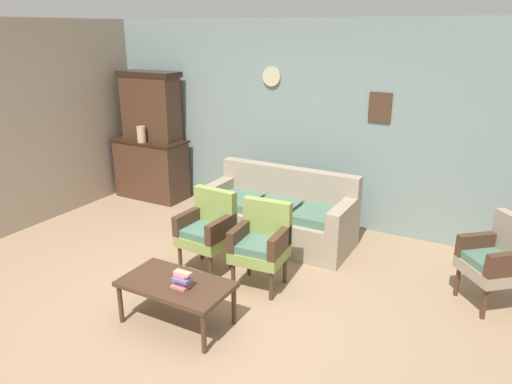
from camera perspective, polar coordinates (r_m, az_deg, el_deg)
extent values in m
plane|color=#997A5B|center=(4.83, -6.21, -13.33)|extent=(7.68, 7.68, 0.00)
cube|color=gray|center=(6.52, 6.75, 8.06)|extent=(6.40, 0.06, 2.70)
cube|color=#472D1E|center=(6.15, 14.58, 9.77)|extent=(0.28, 0.02, 0.36)
cylinder|color=beige|center=(6.64, 1.86, 13.61)|extent=(0.26, 0.03, 0.26)
cube|color=#472D1E|center=(7.73, -12.34, 2.62)|extent=(1.10, 0.52, 0.90)
cube|color=black|center=(7.62, -12.58, 5.98)|extent=(1.16, 0.55, 0.03)
cube|color=#472D1E|center=(7.59, -12.45, 9.71)|extent=(0.90, 0.36, 0.95)
cube|color=black|center=(7.52, -12.73, 13.58)|extent=(0.99, 0.38, 0.08)
cylinder|color=tan|center=(7.46, -13.51, 6.71)|extent=(0.13, 0.13, 0.24)
cube|color=gray|center=(6.03, 2.51, -4.08)|extent=(1.88, 0.81, 0.42)
cube|color=gray|center=(6.14, 3.91, 0.81)|extent=(1.88, 0.17, 0.48)
cube|color=gray|center=(5.61, 10.44, -2.59)|extent=(0.16, 0.80, 0.24)
cube|color=gray|center=(6.32, -4.43, 0.17)|extent=(0.16, 0.80, 0.24)
cube|color=#4C705B|center=(5.70, 7.29, -2.83)|extent=(0.49, 0.56, 0.10)
cube|color=#4C705B|center=(5.90, 2.37, -1.89)|extent=(0.49, 0.56, 0.10)
cube|color=#4C705B|center=(6.15, -2.18, -1.01)|extent=(0.49, 0.56, 0.10)
cube|color=#849947|center=(5.30, -6.07, -5.58)|extent=(0.55, 0.51, 0.12)
cube|color=#4C705B|center=(5.24, -6.24, -4.76)|extent=(0.46, 0.43, 0.10)
cube|color=#849947|center=(5.33, -4.87, -2.00)|extent=(0.52, 0.13, 0.46)
cube|color=#472D1E|center=(5.10, -4.18, -4.41)|extent=(0.11, 0.48, 0.22)
cube|color=#472D1E|center=(5.36, -8.00, -3.39)|extent=(0.11, 0.48, 0.22)
cylinder|color=#472D1E|center=(5.14, -5.43, -9.08)|extent=(0.04, 0.04, 0.32)
cylinder|color=#472D1E|center=(5.38, -9.03, -7.90)|extent=(0.04, 0.04, 0.32)
cylinder|color=#472D1E|center=(5.41, -2.98, -7.50)|extent=(0.04, 0.04, 0.32)
cylinder|color=#472D1E|center=(5.64, -6.51, -6.46)|extent=(0.04, 0.04, 0.32)
cube|color=#849947|center=(4.94, 0.43, -7.37)|extent=(0.56, 0.52, 0.12)
cube|color=#4C705B|center=(4.88, 0.34, -6.52)|extent=(0.47, 0.44, 0.10)
cube|color=#849947|center=(4.99, 1.37, -3.45)|extent=(0.53, 0.14, 0.46)
cube|color=#472D1E|center=(4.79, 2.86, -6.02)|extent=(0.12, 0.48, 0.22)
cube|color=#472D1E|center=(4.95, -1.91, -5.14)|extent=(0.12, 0.48, 0.22)
cylinder|color=#472D1E|center=(4.82, 1.82, -11.08)|extent=(0.04, 0.04, 0.32)
cylinder|color=#472D1E|center=(4.97, -2.73, -10.08)|extent=(0.04, 0.04, 0.32)
cylinder|color=#472D1E|center=(5.13, 3.47, -9.12)|extent=(0.04, 0.04, 0.32)
cylinder|color=#472D1E|center=(5.27, -0.85, -8.26)|extent=(0.04, 0.04, 0.32)
cube|color=gray|center=(5.16, 26.27, -8.30)|extent=(0.70, 0.71, 0.12)
cube|color=#4C705B|center=(5.11, 26.24, -7.44)|extent=(0.60, 0.60, 0.10)
cube|color=#472D1E|center=(4.94, 28.09, -7.61)|extent=(0.42, 0.37, 0.22)
cube|color=#472D1E|center=(5.24, 25.09, -5.63)|extent=(0.42, 0.37, 0.22)
cylinder|color=#472D1E|center=(5.00, 25.61, -11.91)|extent=(0.04, 0.04, 0.32)
cylinder|color=#472D1E|center=(5.29, 22.89, -9.78)|extent=(0.04, 0.04, 0.32)
cylinder|color=#472D1E|center=(5.51, 26.19, -9.12)|extent=(0.04, 0.04, 0.32)
cube|color=#472D1E|center=(4.42, -9.54, -10.78)|extent=(1.00, 0.56, 0.04)
cylinder|color=#472D1E|center=(4.94, -11.95, -10.31)|extent=(0.04, 0.04, 0.38)
cylinder|color=#472D1E|center=(4.46, -2.65, -13.33)|extent=(0.04, 0.04, 0.38)
cylinder|color=#472D1E|center=(4.64, -15.86, -12.70)|extent=(0.04, 0.04, 0.38)
cylinder|color=#472D1E|center=(4.13, -6.26, -16.40)|extent=(0.04, 0.04, 0.38)
cube|color=#E2777C|center=(4.31, -8.96, -11.04)|extent=(0.15, 0.11, 0.02)
cube|color=#AB539A|center=(4.31, -8.83, -10.70)|extent=(0.12, 0.08, 0.02)
cube|color=slate|center=(4.30, -8.59, -10.44)|extent=(0.13, 0.08, 0.03)
cube|color=slate|center=(4.27, -8.81, -10.26)|extent=(0.15, 0.10, 0.03)
cube|color=#E5608D|center=(4.27, -8.87, -9.85)|extent=(0.12, 0.08, 0.02)
cube|color=tan|center=(4.26, -8.75, -9.54)|extent=(0.16, 0.07, 0.03)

